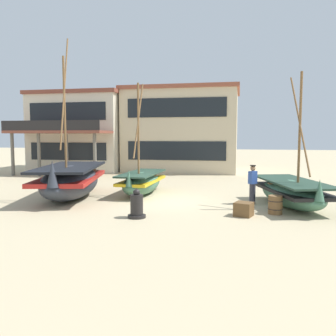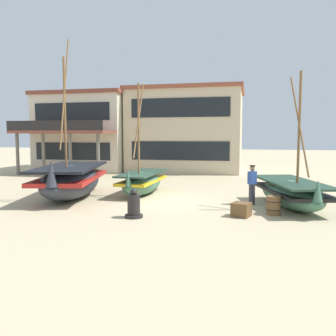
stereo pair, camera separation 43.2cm
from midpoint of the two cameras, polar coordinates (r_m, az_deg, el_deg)
ground_plane at (r=15.94m, az=-0.03°, el=-5.34°), size 120.00×120.00×0.00m
fishing_boat_near_left at (r=15.35m, az=20.06°, el=-3.76°), size 3.03×5.09×5.40m
fishing_boat_centre_large at (r=17.20m, az=-14.73°, el=-1.90°), size 3.66×6.24×7.34m
fishing_boat_far_right at (r=17.69m, az=-3.49°, el=-2.25°), size 1.62×4.21×5.48m
fisherman_by_hull at (r=15.49m, az=14.22°, el=-2.69°), size 0.40×0.42×1.68m
capstan_winch at (r=12.75m, az=-4.59°, el=-6.15°), size 0.65×0.65×1.04m
wooden_barrel at (r=13.81m, az=17.57°, el=-5.78°), size 0.56×0.56×0.70m
cargo_crate at (r=13.21m, az=12.69°, el=-6.58°), size 0.77×0.77×0.51m
harbor_building_main at (r=29.93m, az=3.50°, el=6.17°), size 9.32×6.92×6.77m
harbor_building_annex at (r=31.50m, az=-12.13°, el=5.74°), size 7.81×9.47×6.48m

